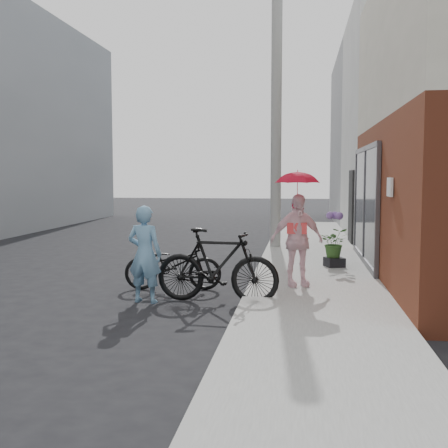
% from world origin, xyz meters
% --- Properties ---
extents(ground, '(80.00, 80.00, 0.00)m').
position_xyz_m(ground, '(0.00, 0.00, 0.00)').
color(ground, black).
rests_on(ground, ground).
extents(sidewalk, '(2.20, 24.00, 0.12)m').
position_xyz_m(sidewalk, '(2.10, 2.00, 0.06)').
color(sidewalk, gray).
rests_on(sidewalk, ground).
extents(curb, '(0.12, 24.00, 0.12)m').
position_xyz_m(curb, '(0.94, 2.00, 0.06)').
color(curb, '#9E9E99').
rests_on(curb, ground).
extents(east_building_far, '(8.00, 8.00, 7.00)m').
position_xyz_m(east_building_far, '(7.20, 16.00, 3.50)').
color(east_building_far, gray).
rests_on(east_building_far, ground).
extents(utility_pole, '(0.28, 0.28, 7.00)m').
position_xyz_m(utility_pole, '(1.10, 6.00, 3.50)').
color(utility_pole, '#9E9E99').
rests_on(utility_pole, ground).
extents(officer, '(0.62, 0.46, 1.54)m').
position_xyz_m(officer, '(-0.66, -0.46, 0.77)').
color(officer, '#6B9CBF').
rests_on(officer, ground).
extents(bike_left, '(1.75, 0.77, 0.89)m').
position_xyz_m(bike_left, '(-0.44, 0.56, 0.45)').
color(bike_left, black).
rests_on(bike_left, ground).
extents(bike_right, '(1.99, 0.69, 1.18)m').
position_xyz_m(bike_right, '(0.48, -0.31, 0.59)').
color(bike_right, black).
rests_on(bike_right, ground).
extents(kimono_woman, '(1.00, 0.68, 1.57)m').
position_xyz_m(kimono_woman, '(1.71, 0.61, 0.91)').
color(kimono_woman, '#FED5DE').
rests_on(kimono_woman, sidewalk).
extents(parasol, '(0.75, 0.75, 0.65)m').
position_xyz_m(parasol, '(1.71, 0.61, 2.02)').
color(parasol, '#EB1B40').
rests_on(parasol, kimono_woman).
extents(planter, '(0.46, 0.46, 0.19)m').
position_xyz_m(planter, '(2.47, 2.76, 0.21)').
color(planter, black).
rests_on(planter, sidewalk).
extents(potted_plant, '(0.56, 0.48, 0.62)m').
position_xyz_m(potted_plant, '(2.47, 2.76, 0.62)').
color(potted_plant, '#325A24').
rests_on(potted_plant, planter).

